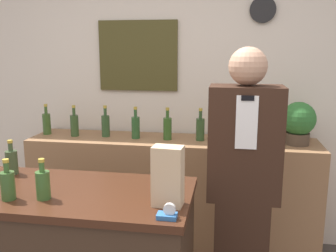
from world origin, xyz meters
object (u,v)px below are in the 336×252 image
(shopkeeper, at_px, (243,188))
(paper_bag, at_px, (168,176))
(tape_dispenser, at_px, (168,214))
(potted_plant, at_px, (298,122))

(shopkeeper, distance_m, paper_bag, 0.69)
(shopkeeper, height_order, tape_dispenser, shopkeeper)
(paper_bag, relative_size, tape_dispenser, 3.27)
(potted_plant, relative_size, paper_bag, 1.13)
(paper_bag, height_order, tape_dispenser, paper_bag)
(shopkeeper, bearing_deg, tape_dispenser, -117.53)
(shopkeeper, bearing_deg, paper_bag, -125.32)
(potted_plant, distance_m, paper_bag, 1.49)
(paper_bag, bearing_deg, tape_dispenser, -80.53)
(shopkeeper, bearing_deg, potted_plant, 59.43)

